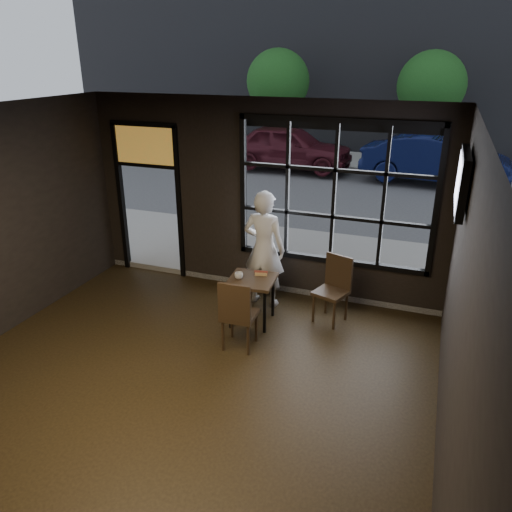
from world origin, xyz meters
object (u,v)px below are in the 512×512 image
at_px(cafe_table, 252,300).
at_px(chair_near, 239,313).
at_px(man, 264,249).
at_px(navy_car, 435,159).

height_order(cafe_table, chair_near, chair_near).
height_order(chair_near, man, man).
bearing_deg(chair_near, cafe_table, -86.55).
bearing_deg(cafe_table, navy_car, 72.16).
bearing_deg(man, cafe_table, 98.12).
height_order(chair_near, navy_car, navy_car).
xyz_separation_m(man, navy_car, (2.28, 9.21, -0.13)).
distance_m(cafe_table, man, 0.88).
relative_size(cafe_table, man, 0.38).
xyz_separation_m(cafe_table, navy_car, (2.23, 9.86, 0.45)).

